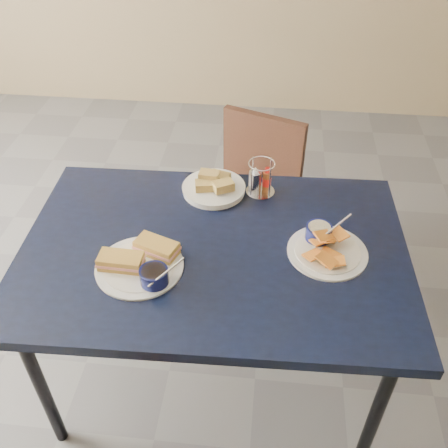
# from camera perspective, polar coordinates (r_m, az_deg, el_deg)

# --- Properties ---
(ground) EXTENTS (6.00, 6.00, 0.00)m
(ground) POSITION_cam_1_polar(r_m,az_deg,el_deg) (2.29, -6.27, -16.32)
(ground) COLOR #59595E
(ground) RESTS_ON ground
(dining_table) EXTENTS (1.33, 0.91, 0.75)m
(dining_table) POSITION_cam_1_polar(r_m,az_deg,el_deg) (1.73, -1.13, -4.07)
(dining_table) COLOR black
(dining_table) RESTS_ON ground
(chair_far) EXTENTS (0.50, 0.50, 0.84)m
(chair_far) POSITION_cam_1_polar(r_m,az_deg,el_deg) (2.39, 2.73, 3.86)
(chair_far) COLOR #321A10
(chair_far) RESTS_ON ground
(sandwich_plate) EXTENTS (0.31, 0.29, 0.12)m
(sandwich_plate) POSITION_cam_1_polar(r_m,az_deg,el_deg) (1.62, -9.35, -4.36)
(sandwich_plate) COLOR white
(sandwich_plate) RESTS_ON dining_table
(plantain_plate) EXTENTS (0.27, 0.27, 0.12)m
(plantain_plate) POSITION_cam_1_polar(r_m,az_deg,el_deg) (1.70, 11.40, -2.30)
(plantain_plate) COLOR white
(plantain_plate) RESTS_ON dining_table
(bread_basket) EXTENTS (0.24, 0.24, 0.07)m
(bread_basket) POSITION_cam_1_polar(r_m,az_deg,el_deg) (1.92, -1.15, 4.29)
(bread_basket) COLOR white
(bread_basket) RESTS_ON dining_table
(condiment_caddy) EXTENTS (0.11, 0.11, 0.14)m
(condiment_caddy) POSITION_cam_1_polar(r_m,az_deg,el_deg) (1.90, 4.09, 5.05)
(condiment_caddy) COLOR silver
(condiment_caddy) RESTS_ON dining_table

